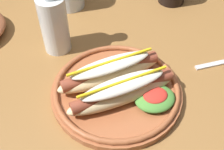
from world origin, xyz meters
TOP-DOWN VIEW (x-y plane):
  - dining_table at (0.00, 0.00)m, footprint 1.11×0.88m
  - hot_dog_plate at (-0.02, -0.17)m, footprint 0.28×0.28m
  - fork at (0.25, -0.16)m, footprint 0.12×0.03m
  - glass_bottle at (-0.11, 0.03)m, footprint 0.07×0.07m

SIDE VIEW (x-z plane):
  - dining_table at x=0.00m, z-range 0.26..1.00m
  - fork at x=0.25m, z-range 0.74..0.74m
  - hot_dog_plate at x=-0.02m, z-range 0.73..0.80m
  - glass_bottle at x=-0.11m, z-range 0.71..0.93m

